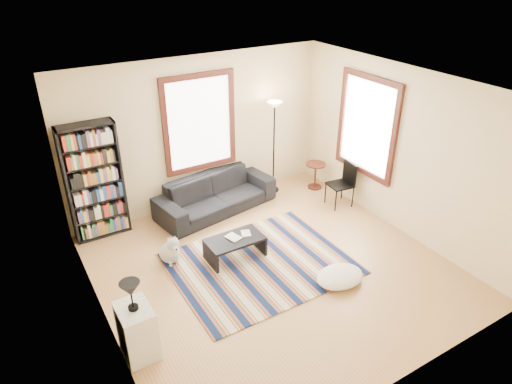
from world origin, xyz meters
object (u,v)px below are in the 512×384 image
floor_cushion (340,276)px  side_table (315,176)px  sofa (216,194)px  bookshelf (94,182)px  white_cabinet (137,331)px  coffee_table (235,248)px  floor_lamp (274,148)px  dog (169,247)px  folding_chair (340,185)px

floor_cushion → side_table: (1.53, 2.60, 0.18)m
sofa → floor_cushion: size_ratio=3.04×
bookshelf → white_cabinet: (-0.31, -2.90, -0.65)m
bookshelf → coffee_table: bearing=-47.8°
floor_lamp → side_table: 1.09m
white_cabinet → bookshelf: bearing=83.5°
floor_lamp → dog: (-2.69, -1.17, -0.68)m
bookshelf → folding_chair: bearing=-17.7°
floor_lamp → folding_chair: 1.46m
floor_cushion → folding_chair: size_ratio=0.87×
floor_cushion → white_cabinet: (-2.97, 0.22, 0.26)m
floor_lamp → folding_chair: floor_lamp is taller
coffee_table → floor_lamp: bearing=42.4°
floor_cushion → side_table: size_ratio=1.38×
bookshelf → folding_chair: bookshelf is taller
coffee_table → white_cabinet: white_cabinet is taller
side_table → dog: (-3.49, -0.82, -0.02)m
bookshelf → floor_lamp: bookshelf is taller
sofa → folding_chair: folding_chair is taller
side_table → white_cabinet: size_ratio=0.77×
floor_cushion → folding_chair: 2.35m
sofa → dog: 1.72m
dog → floor_lamp: bearing=22.0°
side_table → bookshelf: bearing=173.0°
floor_lamp → side_table: floor_lamp is taller
side_table → white_cabinet: (-4.50, -2.38, 0.08)m
dog → bookshelf: bearing=116.2°
sofa → dog: sofa is taller
coffee_table → floor_lamp: floor_lamp is taller
white_cabinet → dog: size_ratio=1.38×
white_cabinet → folding_chair: bearing=19.0°
side_table → sofa: bearing=173.5°
floor_cushion → dog: 2.65m
bookshelf → side_table: size_ratio=3.70×
floor_cushion → white_cabinet: 2.99m
floor_cushion → coffee_table: bearing=128.0°
folding_chair → white_cabinet: 4.72m
sofa → dog: bearing=-151.2°
folding_chair → dog: bearing=-173.1°
coffee_table → white_cabinet: 2.23m
floor_cushion → white_cabinet: size_ratio=1.06×
bookshelf → floor_cushion: bookshelf is taller
folding_chair → side_table: bearing=93.2°
floor_lamp → dog: floor_lamp is taller
white_cabinet → side_table: bearing=27.5°
bookshelf → coffee_table: (1.62, -1.79, -0.82)m
floor_lamp → side_table: bearing=-23.2°
bookshelf → floor_lamp: size_ratio=1.08×
sofa → floor_lamp: (1.35, 0.10, 0.60)m
folding_chair → white_cabinet: (-4.45, -1.57, -0.08)m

